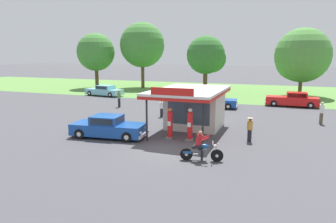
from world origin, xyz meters
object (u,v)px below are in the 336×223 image
Objects in this scene: motorcycle_with_rider at (201,148)px; parked_car_back_row_centre_right at (213,101)px; parked_car_back_row_right at (104,91)px; bystander_standing_back_lot at (250,129)px; gas_pump_nearside at (170,124)px; parked_car_back_row_centre at (293,100)px; bystander_chatting_near_pumps at (119,98)px; bystander_strolling_foreground at (322,112)px; bystander_leaning_by_kiosk at (162,108)px; featured_classic_sedan at (108,127)px; gas_pump_offside at (190,126)px.

motorcycle_with_rider reaches higher than parked_car_back_row_centre_right.
parked_car_back_row_right is 3.58× the size of bystander_standing_back_lot.
gas_pump_nearside is 0.37× the size of parked_car_back_row_centre.
bystander_chatting_near_pumps is at bearing -160.65° from parked_car_back_row_centre_right.
parked_car_back_row_centre_right is 16.07m from parked_car_back_row_right.
parked_car_back_row_centre_right is 3.35× the size of bystander_standing_back_lot.
motorcycle_with_rider is at bearing -113.55° from bystander_standing_back_lot.
bystander_standing_back_lot is (20.43, -15.59, 0.16)m from parked_car_back_row_right.
motorcycle_with_rider is at bearing -120.15° from bystander_strolling_foreground.
parked_car_back_row_right is 23.28m from parked_car_back_row_centre.
bystander_standing_back_lot is (4.91, 1.03, -0.11)m from gas_pump_nearside.
parked_car_back_row_centre reaches higher than bystander_leaning_by_kiosk.
gas_pump_nearside reaches higher than parked_car_back_row_centre.
motorcycle_with_rider is 11.43m from bystander_leaning_by_kiosk.
bystander_leaning_by_kiosk is at bearing 122.04° from motorcycle_with_rider.
featured_classic_sedan is 7.44m from bystander_leaning_by_kiosk.
featured_classic_sedan is at bearing -63.58° from bystander_chatting_near_pumps.
gas_pump_nearside is 12.56m from bystander_strolling_foreground.
bystander_chatting_near_pumps is at bearing 176.01° from bystander_strolling_foreground.
motorcycle_with_rider is at bearing -47.35° from parked_car_back_row_right.
parked_car_back_row_centre is 14.81m from bystander_leaning_by_kiosk.
featured_classic_sedan is 9.06m from bystander_standing_back_lot.
bystander_chatting_near_pumps is (-5.23, 10.52, 0.29)m from featured_classic_sedan.
featured_classic_sedan is at bearing -123.71° from parked_car_back_row_centre.
motorcycle_with_rider is 1.45× the size of bystander_leaning_by_kiosk.
bystander_strolling_foreground is (1.88, -8.25, 0.25)m from parked_car_back_row_centre.
motorcycle_with_rider is 16.29m from parked_car_back_row_centre_right.
bystander_chatting_near_pumps is at bearing 133.31° from motorcycle_with_rider.
parked_car_back_row_right is 25.70m from bystander_standing_back_lot.
gas_pump_offside is at bearing -41.84° from bystander_chatting_near_pumps.
parked_car_back_row_right is at bearing 165.43° from parked_car_back_row_centre_right.
bystander_strolling_foreground is at bearing 44.17° from gas_pump_offside.
parked_car_back_row_centre_right is at bearing -14.57° from parked_car_back_row_right.
parked_car_back_row_centre is at bearing 64.56° from gas_pump_nearside.
parked_car_back_row_centre is at bearing 56.29° from featured_classic_sedan.
motorcycle_with_rider is at bearing -103.66° from parked_car_back_row_centre.
parked_car_back_row_right is 26.58m from bystander_strolling_foreground.
bystander_chatting_near_pumps reaches higher than parked_car_back_row_right.
parked_car_back_row_centre_right is at bearing 74.06° from featured_classic_sedan.
bystander_leaning_by_kiosk is at bearing -116.34° from parked_car_back_row_centre_right.
bystander_leaning_by_kiosk is at bearing 83.93° from featured_classic_sedan.
parked_car_back_row_centre_right and parked_car_back_row_centre have the same top height.
bystander_standing_back_lot is (1.95, 4.47, 0.16)m from motorcycle_with_rider.
motorcycle_with_rider is 0.42× the size of featured_classic_sedan.
bystander_leaning_by_kiosk is (-4.45, 6.24, -0.18)m from gas_pump_offside.
bystander_standing_back_lot is 1.03× the size of bystander_leaning_by_kiosk.
parked_car_back_row_centre_right is 10.62m from bystander_strolling_foreground.
gas_pump_nearside is at bearing -168.17° from bystander_standing_back_lot.
gas_pump_nearside is 0.39× the size of featured_classic_sedan.
motorcycle_with_rider is 0.42× the size of parked_car_back_row_centre_right.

